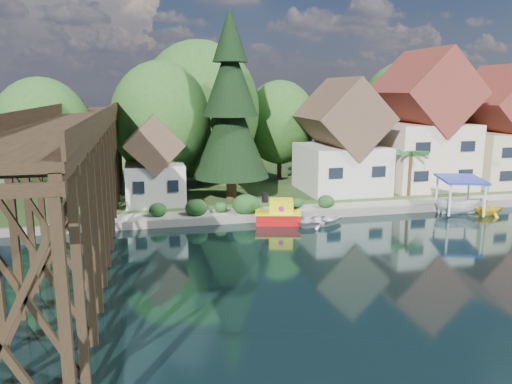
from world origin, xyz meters
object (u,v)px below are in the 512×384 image
at_px(house_center, 422,129).
at_px(house_right, 501,134).
at_px(house_left, 341,144).
at_px(boat_white_a, 321,219).
at_px(conifer, 231,110).
at_px(boat_canopy, 459,199).
at_px(shed, 155,166).
at_px(tugboat, 279,214).
at_px(boat_yellow, 489,207).
at_px(palm_tree, 411,154).
at_px(trestle_bridge, 81,166).

xyz_separation_m(house_center, house_right, (9.00, -0.50, -0.64)).
distance_m(house_left, boat_white_a, 12.31).
height_order(conifer, boat_canopy, conifer).
bearing_deg(boat_canopy, house_right, 40.10).
relative_size(shed, tugboat, 2.00).
bearing_deg(boat_yellow, boat_white_a, 94.99).
bearing_deg(house_right, boat_canopy, -139.90).
height_order(palm_tree, boat_white_a, palm_tree).
relative_size(conifer, palm_tree, 3.72).
distance_m(trestle_bridge, house_right, 42.41).
bearing_deg(trestle_bridge, conifer, 38.39).
xyz_separation_m(house_right, tugboat, (-26.78, -8.93, -5.00)).
bearing_deg(trestle_bridge, tugboat, 7.61).
bearing_deg(boat_white_a, house_center, -68.23).
bearing_deg(boat_yellow, house_center, 7.18).
bearing_deg(trestle_bridge, house_right, 14.79).
bearing_deg(house_left, shed, -175.23).
distance_m(house_right, boat_yellow, 14.39).
height_order(trestle_bridge, boat_yellow, trestle_bridge).
relative_size(house_center, boat_yellow, 5.23).
bearing_deg(trestle_bridge, boat_canopy, 2.88).
height_order(boat_white_a, boat_canopy, boat_canopy).
height_order(conifer, palm_tree, conifer).
relative_size(trestle_bridge, boat_canopy, 7.87).
bearing_deg(palm_tree, boat_canopy, -75.02).
bearing_deg(conifer, trestle_bridge, -141.61).
xyz_separation_m(conifer, boat_white_a, (5.58, -8.42, -8.20)).
xyz_separation_m(house_left, boat_white_a, (-5.61, -9.89, -4.72)).
bearing_deg(trestle_bridge, shed, 61.81).
xyz_separation_m(house_left, house_center, (9.00, 0.50, 1.28)).
height_order(house_center, shed, house_center).
relative_size(house_left, tugboat, 2.81).
distance_m(house_left, boat_canopy, 12.23).
distance_m(house_center, house_right, 9.04).
relative_size(palm_tree, boat_yellow, 1.70).
height_order(shed, palm_tree, shed).
distance_m(tugboat, boat_white_a, 3.33).
distance_m(house_right, palm_tree, 13.17).
relative_size(house_center, shed, 1.77).
distance_m(trestle_bridge, boat_white_a, 18.10).
bearing_deg(tugboat, house_right, 18.44).
bearing_deg(house_center, boat_yellow, -88.96).
distance_m(trestle_bridge, boat_yellow, 32.53).
bearing_deg(palm_tree, trestle_bridge, -165.88).
xyz_separation_m(shed, tugboat, (9.22, -7.43, -3.05)).
bearing_deg(shed, trestle_bridge, -118.19).
bearing_deg(house_right, palm_tree, -163.70).
relative_size(conifer, boat_yellow, 6.35).
bearing_deg(boat_yellow, boat_canopy, 75.20).
bearing_deg(tugboat, conifer, 107.94).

